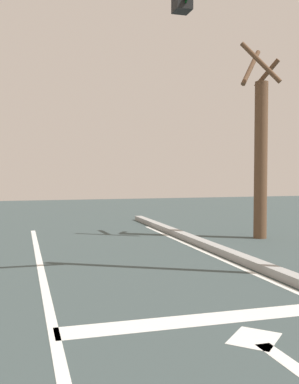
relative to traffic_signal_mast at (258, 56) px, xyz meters
name	(u,v)px	position (x,y,z in m)	size (l,w,h in m)	color
stop_bar	(211,319)	(-1.44, -1.50, -3.47)	(3.57, 0.40, 0.01)	silver
lane_arrow_head	(254,338)	(-1.26, -2.19, -3.47)	(0.56, 0.44, 0.01)	silver
traffic_signal_mast	(258,56)	(0.00, 0.00, 0.00)	(4.65, 0.34, 5.16)	#5D5562
roadside_tree	(261,151)	(2.34, 3.95, -1.26)	(1.11, 1.16, 4.93)	brown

